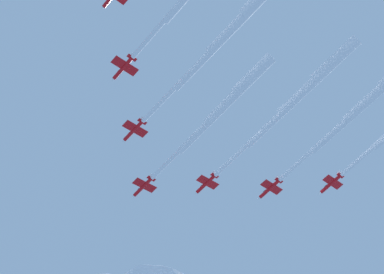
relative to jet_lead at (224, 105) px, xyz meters
name	(u,v)px	position (x,y,z in m)	size (l,w,h in m)	color
jet_lead	(224,105)	(0.00, 0.00, 0.00)	(36.80, 54.31, 4.49)	red
jet_port_inner	(230,30)	(2.36, 22.76, -0.53)	(40.93, 59.50, 4.52)	red
jet_starboard_inner	(301,93)	(-22.18, 6.48, 1.94)	(40.45, 59.66, 4.53)	red
jet_starboard_mid	(367,101)	(-41.13, 8.27, -1.13)	(39.15, 57.81, 4.45)	red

